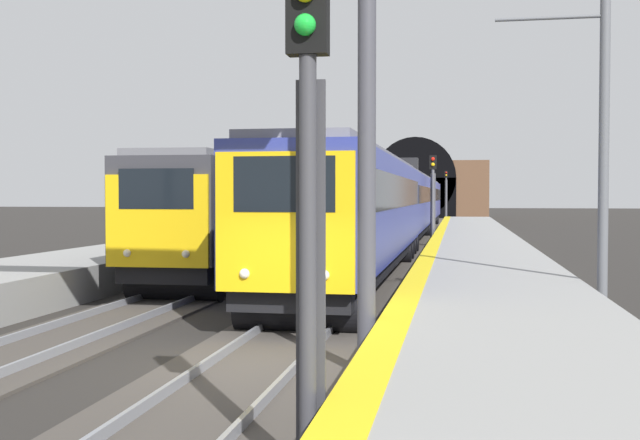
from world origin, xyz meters
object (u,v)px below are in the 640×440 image
railway_signal_near (308,161)px  catenary_mast_near (602,151)px  train_adjacent_platform (333,204)px  railway_signal_far (446,192)px  railway_signal_mid (433,193)px  overhead_signal_gantry (121,37)px  train_main_approaching (403,203)px

railway_signal_near → catenary_mast_near: 11.36m
train_adjacent_platform → railway_signal_near: railway_signal_near is taller
catenary_mast_near → railway_signal_far: bearing=3.7°
railway_signal_mid → overhead_signal_gantry: (-30.33, 3.98, 2.43)m
catenary_mast_near → train_main_approaching: bearing=12.6°
train_main_approaching → railway_signal_far: bearing=177.6°
railway_signal_far → catenary_mast_near: bearing=3.7°
railway_signal_far → train_main_approaching: bearing=-2.6°
train_adjacent_platform → railway_signal_near: bearing=8.2°
railway_signal_mid → catenary_mast_near: 24.94m
train_adjacent_platform → catenary_mast_near: size_ratio=7.70×
train_adjacent_platform → railway_signal_near: 39.44m
railway_signal_mid → train_main_approaching: bearing=-151.5°
train_adjacent_platform → overhead_signal_gantry: bearing=2.8°
railway_signal_mid → railway_signal_far: bearing=-180.0°
catenary_mast_near → train_adjacent_platform: bearing=20.3°
train_main_approaching → railway_signal_mid: 3.88m
railway_signal_mid → overhead_signal_gantry: 30.68m
train_adjacent_platform → catenary_mast_near: (-28.50, -10.53, 1.48)m
train_main_approaching → railway_signal_near: bearing=2.9°
railway_signal_near → railway_signal_far: railway_signal_far is taller
train_main_approaching → train_adjacent_platform: train_main_approaching is taller
railway_signal_mid → overhead_signal_gantry: bearing=-7.5°
railway_signal_mid → catenary_mast_near: catenary_mast_near is taller
overhead_signal_gantry → catenary_mast_near: size_ratio=1.13×
railway_signal_far → catenary_mast_near: (-68.94, -4.41, 0.54)m
railway_signal_near → train_main_approaching: bearing=-177.3°
railway_signal_near → railway_signal_mid: bearing=-180.0°
railway_signal_far → railway_signal_near: bearing=0.0°
train_main_approaching → railway_signal_near: size_ratio=12.19×
train_main_approaching → catenary_mast_near: (-27.91, -6.24, 1.40)m
railway_signal_near → overhead_signal_gantry: 6.52m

